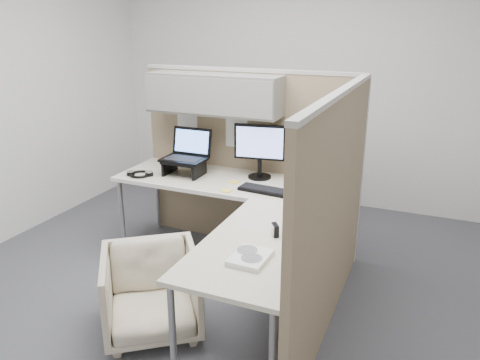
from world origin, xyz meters
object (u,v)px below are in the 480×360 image
at_px(desk, 237,206).
at_px(monitor_left, 260,147).
at_px(office_chair, 151,288).
at_px(keyboard, 268,191).

distance_m(desk, monitor_left, 0.65).
distance_m(office_chair, monitor_left, 1.51).
relative_size(desk, office_chair, 3.12).
bearing_deg(monitor_left, keyboard, -67.35).
bearing_deg(monitor_left, desk, -95.54).
xyz_separation_m(office_chair, keyboard, (0.46, 1.01, 0.42)).
height_order(desk, office_chair, desk).
distance_m(monitor_left, keyboard, 0.45).
height_order(monitor_left, keyboard, monitor_left).
height_order(desk, keyboard, keyboard).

